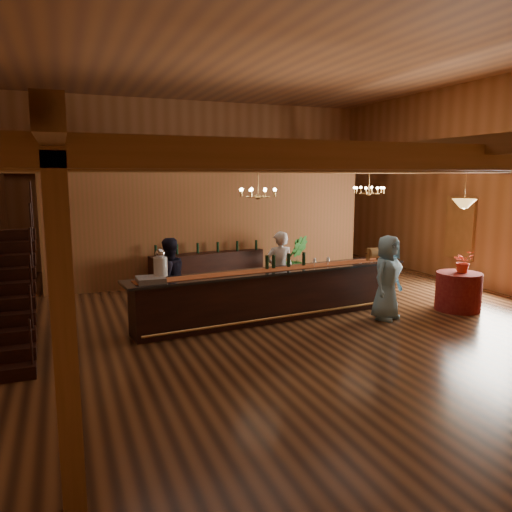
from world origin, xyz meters
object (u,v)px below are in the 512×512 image
object	(u,v)px
staff_second	(168,279)
chandelier_right	(369,190)
pendant_lamp	(464,203)
beverage_dispenser	(160,265)
bartender	(280,270)
floor_plant	(295,260)
round_table	(458,291)
tasting_bar	(275,294)
chandelier_left	(258,192)
raffle_drum	(373,253)
guest	(387,278)
backbar_shelf	(208,269)

from	to	relation	value
staff_second	chandelier_right	bearing A→B (deg)	168.05
pendant_lamp	staff_second	distance (m)	6.62
beverage_dispenser	chandelier_right	distance (m)	6.33
bartender	floor_plant	size ratio (longest dim) A/B	1.30
round_table	bartender	size ratio (longest dim) A/B	0.56
staff_second	beverage_dispenser	bearing A→B (deg)	49.28
pendant_lamp	tasting_bar	bearing A→B (deg)	168.19
round_table	chandelier_left	distance (m)	5.05
pendant_lamp	bartender	xyz separation A→B (m)	(-3.69, 1.61, -1.51)
pendant_lamp	bartender	size ratio (longest dim) A/B	0.51
raffle_drum	round_table	bearing A→B (deg)	-34.19
chandelier_right	guest	world-z (taller)	chandelier_right
tasting_bar	round_table	bearing A→B (deg)	-17.50
chandelier_right	pendant_lamp	xyz separation A→B (m)	(0.68, -2.65, -0.23)
beverage_dispenser	pendant_lamp	distance (m)	6.67
chandelier_right	bartender	world-z (taller)	chandelier_right
raffle_drum	staff_second	world-z (taller)	staff_second
floor_plant	bartender	bearing A→B (deg)	-123.10
tasting_bar	guest	xyz separation A→B (m)	(2.18, -0.86, 0.36)
chandelier_left	staff_second	xyz separation A→B (m)	(-1.86, 0.41, -1.79)
chandelier_left	backbar_shelf	bearing A→B (deg)	93.23
chandelier_right	round_table	bearing A→B (deg)	-75.49
backbar_shelf	chandelier_right	bearing A→B (deg)	-35.96
raffle_drum	pendant_lamp	size ratio (longest dim) A/B	0.38
round_table	floor_plant	xyz separation A→B (m)	(-2.22, 3.87, 0.26)
chandelier_left	pendant_lamp	xyz separation A→B (m)	(4.35, -1.26, -0.26)
chandelier_left	guest	xyz separation A→B (m)	(2.41, -1.27, -1.77)
tasting_bar	bartender	xyz separation A→B (m)	(0.43, 0.74, 0.35)
tasting_bar	chandelier_left	xyz separation A→B (m)	(-0.23, 0.40, 2.12)
backbar_shelf	pendant_lamp	xyz separation A→B (m)	(4.54, -4.55, 1.94)
round_table	pendant_lamp	distance (m)	1.97
staff_second	round_table	bearing A→B (deg)	143.00
pendant_lamp	floor_plant	distance (m)	4.78
tasting_bar	pendant_lamp	bearing A→B (deg)	-17.50
chandelier_left	pendant_lamp	bearing A→B (deg)	-16.19
beverage_dispenser	raffle_drum	world-z (taller)	beverage_dispenser
raffle_drum	round_table	size ratio (longest dim) A/B	0.34
beverage_dispenser	round_table	distance (m)	6.65
beverage_dispenser	raffle_drum	distance (m)	5.00
backbar_shelf	chandelier_left	world-z (taller)	chandelier_left
tasting_bar	guest	distance (m)	2.37
beverage_dispenser	chandelier_left	bearing A→B (deg)	15.06
guest	round_table	bearing A→B (deg)	-26.12
raffle_drum	pendant_lamp	world-z (taller)	pendant_lamp
staff_second	guest	distance (m)	4.59
tasting_bar	pendant_lamp	size ratio (longest dim) A/B	7.10
tasting_bar	raffle_drum	distance (m)	2.65
floor_plant	guest	bearing A→B (deg)	-85.88
raffle_drum	bartender	distance (m)	2.22
floor_plant	tasting_bar	bearing A→B (deg)	-122.33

